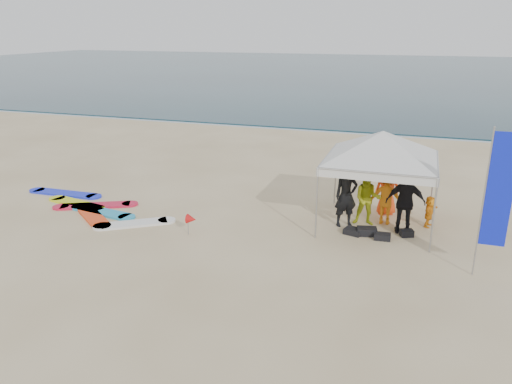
{
  "coord_description": "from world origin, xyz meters",
  "views": [
    {
      "loc": [
        5.06,
        -10.39,
        5.74
      ],
      "look_at": [
        0.74,
        2.6,
        1.2
      ],
      "focal_mm": 35.0,
      "sensor_mm": 36.0,
      "label": 1
    }
  ],
  "objects_px": {
    "person_black_b": "(405,202)",
    "feather_flag": "(498,192)",
    "person_black_a": "(346,195)",
    "surfboard_spread": "(92,208)",
    "person_yellow": "(367,199)",
    "person_seated": "(429,211)",
    "person_orange_b": "(387,189)",
    "canopy_tent": "(383,131)",
    "marker_pennant": "(192,219)",
    "person_orange_a": "(387,197)"
  },
  "relations": [
    {
      "from": "person_seated",
      "to": "feather_flag",
      "type": "height_order",
      "value": "feather_flag"
    },
    {
      "from": "person_black_b",
      "to": "feather_flag",
      "type": "relative_size",
      "value": 0.52
    },
    {
      "from": "person_yellow",
      "to": "surfboard_spread",
      "type": "distance_m",
      "value": 8.93
    },
    {
      "from": "canopy_tent",
      "to": "person_black_a",
      "type": "bearing_deg",
      "value": -158.25
    },
    {
      "from": "marker_pennant",
      "to": "surfboard_spread",
      "type": "xyz_separation_m",
      "value": [
        -4.09,
        0.95,
        -0.46
      ]
    },
    {
      "from": "person_black_b",
      "to": "feather_flag",
      "type": "xyz_separation_m",
      "value": [
        2.02,
        -2.17,
        1.21
      ]
    },
    {
      "from": "person_yellow",
      "to": "marker_pennant",
      "type": "xyz_separation_m",
      "value": [
        -4.68,
        -2.43,
        -0.34
      ]
    },
    {
      "from": "person_black_a",
      "to": "surfboard_spread",
      "type": "relative_size",
      "value": 0.31
    },
    {
      "from": "marker_pennant",
      "to": "feather_flag",
      "type": "bearing_deg",
      "value": -0.44
    },
    {
      "from": "surfboard_spread",
      "to": "person_yellow",
      "type": "bearing_deg",
      "value": 9.57
    },
    {
      "from": "person_yellow",
      "to": "canopy_tent",
      "type": "bearing_deg",
      "value": 7.58
    },
    {
      "from": "marker_pennant",
      "to": "surfboard_spread",
      "type": "distance_m",
      "value": 4.23
    },
    {
      "from": "surfboard_spread",
      "to": "person_black_a",
      "type": "bearing_deg",
      "value": 8.34
    },
    {
      "from": "person_yellow",
      "to": "person_orange_b",
      "type": "relative_size",
      "value": 1.0
    },
    {
      "from": "person_black_a",
      "to": "marker_pennant",
      "type": "xyz_separation_m",
      "value": [
        -4.07,
        -2.15,
        -0.47
      ]
    },
    {
      "from": "person_yellow",
      "to": "surfboard_spread",
      "type": "height_order",
      "value": "person_yellow"
    },
    {
      "from": "person_black_b",
      "to": "marker_pennant",
      "type": "relative_size",
      "value": 2.97
    },
    {
      "from": "person_black_b",
      "to": "marker_pennant",
      "type": "distance_m",
      "value": 6.18
    },
    {
      "from": "person_black_b",
      "to": "person_orange_b",
      "type": "height_order",
      "value": "person_black_b"
    },
    {
      "from": "person_black_b",
      "to": "marker_pennant",
      "type": "xyz_separation_m",
      "value": [
        -5.79,
        -2.11,
        -0.45
      ]
    },
    {
      "from": "person_seated",
      "to": "person_orange_b",
      "type": "bearing_deg",
      "value": 77.22
    },
    {
      "from": "person_orange_b",
      "to": "marker_pennant",
      "type": "distance_m",
      "value": 6.29
    },
    {
      "from": "person_yellow",
      "to": "canopy_tent",
      "type": "xyz_separation_m",
      "value": [
        0.3,
        0.08,
        2.06
      ]
    },
    {
      "from": "person_black_b",
      "to": "surfboard_spread",
      "type": "xyz_separation_m",
      "value": [
        -9.88,
        -1.16,
        -0.91
      ]
    },
    {
      "from": "person_yellow",
      "to": "feather_flag",
      "type": "relative_size",
      "value": 0.46
    },
    {
      "from": "person_orange_b",
      "to": "surfboard_spread",
      "type": "relative_size",
      "value": 0.27
    },
    {
      "from": "person_black_b",
      "to": "person_orange_b",
      "type": "xyz_separation_m",
      "value": [
        -0.61,
        1.45,
        -0.12
      ]
    },
    {
      "from": "person_black_b",
      "to": "person_seated",
      "type": "distance_m",
      "value": 1.14
    },
    {
      "from": "canopy_tent",
      "to": "surfboard_spread",
      "type": "xyz_separation_m",
      "value": [
        -9.08,
        -1.56,
        -2.85
      ]
    },
    {
      "from": "person_seated",
      "to": "feather_flag",
      "type": "xyz_separation_m",
      "value": [
        1.32,
        -2.93,
        1.67
      ]
    },
    {
      "from": "person_orange_a",
      "to": "person_orange_b",
      "type": "bearing_deg",
      "value": -82.66
    },
    {
      "from": "person_black_a",
      "to": "person_yellow",
      "type": "distance_m",
      "value": 0.68
    },
    {
      "from": "person_orange_a",
      "to": "person_seated",
      "type": "xyz_separation_m",
      "value": [
        1.27,
        0.15,
        -0.38
      ]
    },
    {
      "from": "person_black_a",
      "to": "feather_flag",
      "type": "relative_size",
      "value": 0.53
    },
    {
      "from": "person_orange_b",
      "to": "feather_flag",
      "type": "relative_size",
      "value": 0.45
    },
    {
      "from": "person_black_a",
      "to": "person_orange_a",
      "type": "bearing_deg",
      "value": -4.73
    },
    {
      "from": "person_orange_a",
      "to": "feather_flag",
      "type": "height_order",
      "value": "feather_flag"
    },
    {
      "from": "person_yellow",
      "to": "person_orange_b",
      "type": "distance_m",
      "value": 1.23
    },
    {
      "from": "person_orange_b",
      "to": "marker_pennant",
      "type": "relative_size",
      "value": 2.6
    },
    {
      "from": "person_yellow",
      "to": "feather_flag",
      "type": "distance_m",
      "value": 4.21
    },
    {
      "from": "person_seated",
      "to": "person_black_b",
      "type": "bearing_deg",
      "value": 152.16
    },
    {
      "from": "person_black_b",
      "to": "marker_pennant",
      "type": "bearing_deg",
      "value": 16.25
    },
    {
      "from": "person_orange_a",
      "to": "person_black_b",
      "type": "height_order",
      "value": "person_black_b"
    },
    {
      "from": "feather_flag",
      "to": "person_yellow",
      "type": "bearing_deg",
      "value": 141.45
    },
    {
      "from": "marker_pennant",
      "to": "surfboard_spread",
      "type": "height_order",
      "value": "marker_pennant"
    },
    {
      "from": "person_orange_b",
      "to": "feather_flag",
      "type": "xyz_separation_m",
      "value": [
        2.63,
        -3.61,
        1.32
      ]
    },
    {
      "from": "person_black_a",
      "to": "person_seated",
      "type": "height_order",
      "value": "person_black_a"
    },
    {
      "from": "feather_flag",
      "to": "marker_pennant",
      "type": "xyz_separation_m",
      "value": [
        -7.81,
        0.06,
        -1.66
      ]
    },
    {
      "from": "canopy_tent",
      "to": "person_orange_b",
      "type": "bearing_deg",
      "value": 79.57
    },
    {
      "from": "person_black_a",
      "to": "canopy_tent",
      "type": "relative_size",
      "value": 0.44
    }
  ]
}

